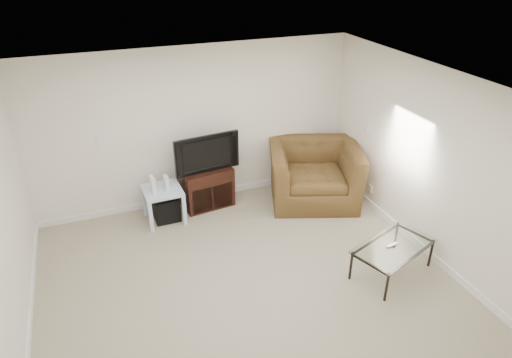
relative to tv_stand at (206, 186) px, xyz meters
name	(u,v)px	position (x,y,z in m)	size (l,w,h in m)	color
floor	(253,295)	(-0.06, -2.28, -0.32)	(5.00, 5.00, 0.00)	tan
ceiling	(252,95)	(-0.06, -2.28, 2.18)	(5.00, 5.00, 0.00)	white
wall_back	(195,127)	(-0.06, 0.22, 0.93)	(5.00, 0.02, 2.50)	silver
wall_right	(438,169)	(2.44, -2.28, 0.93)	(0.02, 5.00, 2.50)	silver
plate_back	(101,141)	(-1.46, 0.21, 0.93)	(0.12, 0.02, 0.12)	white
plate_right_switch	(366,126)	(2.43, -0.68, 0.93)	(0.02, 0.09, 0.13)	white
plate_right_outlet	(370,188)	(2.43, -0.98, -0.02)	(0.02, 0.08, 0.12)	white
tv_stand	(206,186)	(0.00, 0.00, 0.00)	(0.78, 0.54, 0.65)	black
dvd_player	(206,175)	(0.01, -0.04, 0.22)	(0.42, 0.29, 0.06)	black
television	(205,151)	(0.00, -0.03, 0.62)	(0.95, 0.19, 0.59)	black
side_table	(164,204)	(-0.72, -0.23, -0.06)	(0.55, 0.55, 0.53)	silver
subwoofer	(166,208)	(-0.69, -0.21, -0.14)	(0.38, 0.38, 0.38)	black
game_console	(153,184)	(-0.86, -0.26, 0.33)	(0.06, 0.18, 0.24)	white
game_case	(166,183)	(-0.66, -0.25, 0.31)	(0.06, 0.15, 0.21)	silver
recliner	(315,165)	(1.68, -0.47, 0.30)	(1.42, 0.92, 1.24)	#4C3D23
coffee_table	(392,259)	(1.74, -2.52, -0.12)	(1.06, 0.60, 0.41)	black
remote	(392,245)	(1.72, -2.51, 0.10)	(0.17, 0.05, 0.02)	#B2B2B7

